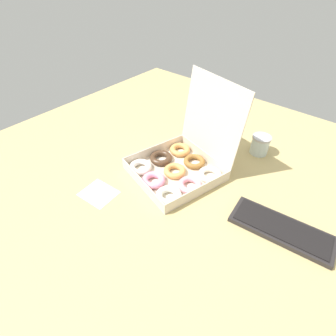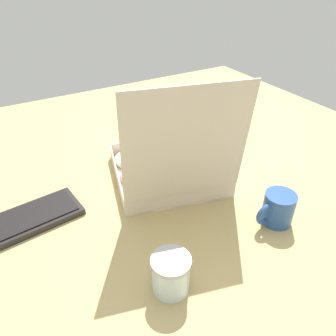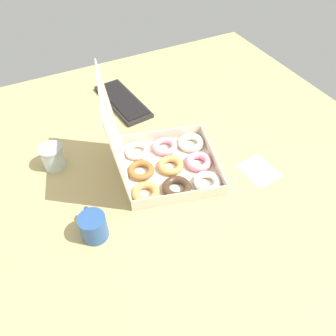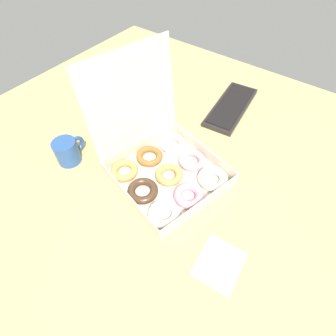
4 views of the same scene
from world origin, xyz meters
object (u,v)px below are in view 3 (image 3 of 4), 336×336
donut_box (165,162)px  glass_jar (53,157)px  coffee_mug (93,226)px  keyboard (123,101)px

donut_box → glass_jar: bearing=60.4°
coffee_mug → glass_jar: bearing=6.4°
glass_jar → donut_box: bearing=-119.6°
keyboard → coffee_mug: size_ratio=2.99×
keyboard → glass_jar: (-26.22, 37.27, 3.53)cm
donut_box → coffee_mug: size_ratio=3.77×
donut_box → keyboard: bearing=-1.8°
donut_box → coffee_mug: 35.27cm
donut_box → coffee_mug: (-15.08, 31.88, 0.49)cm
donut_box → keyboard: donut_box is taller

